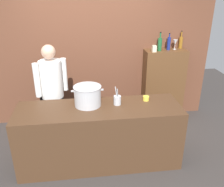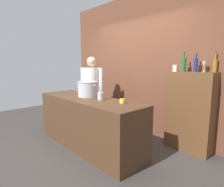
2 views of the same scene
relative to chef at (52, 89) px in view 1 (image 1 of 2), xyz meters
The scene contains 13 objects.
ground_plane 1.33m from the chef, 41.60° to the right, with size 8.00×8.00×0.00m, color #383330.
brick_back_panel 1.18m from the chef, 49.25° to the left, with size 4.40×0.10×3.00m, color brown.
prep_counter 1.05m from the chef, 41.60° to the right, with size 2.29×0.70×0.90m, color #472D1C.
bar_cabinet 2.10m from the chef, 16.27° to the left, with size 0.76×0.32×1.37m, color brown.
chef is the anchor object (origin of this frame).
stockpot_large 0.74m from the chef, 42.96° to the right, with size 0.44×0.39×0.28m.
utensil_crock 1.09m from the chef, 29.40° to the right, with size 0.10×0.10×0.27m.
butter_jar 1.46m from the chef, 18.18° to the right, with size 0.09×0.09×0.07m, color yellow.
wine_bottle_green 2.01m from the chef, 16.31° to the left, with size 0.07×0.07×0.33m.
wine_bottle_amber 2.46m from the chef, 16.63° to the left, with size 0.07×0.07×0.32m.
wine_bottle_cobalt 2.19m from the chef, 16.20° to the left, with size 0.06×0.06×0.30m.
wine_glass_tall 2.31m from the chef, 15.82° to the left, with size 0.08×0.08×0.18m.
spice_tin_cream 1.87m from the chef, 15.57° to the left, with size 0.07×0.07×0.11m, color beige.
Camera 1 is at (-0.21, -3.02, 2.46)m, focal length 39.53 mm.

